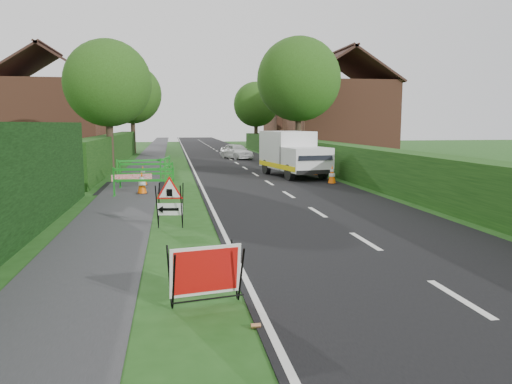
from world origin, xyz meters
TOP-DOWN VIEW (x-y plane):
  - ground at (0.00, 0.00)m, footprint 120.00×120.00m
  - road_surface at (2.50, 35.00)m, footprint 6.00×90.00m
  - footpath at (-3.00, 35.00)m, footprint 2.00×90.00m
  - hedge_west_far at (-5.00, 22.00)m, footprint 1.00×24.00m
  - hedge_east at (6.50, 16.00)m, footprint 1.20×50.00m
  - house_west at (-10.00, 30.00)m, footprint 7.50×7.40m
  - house_east_a at (11.00, 28.00)m, footprint 7.50×7.40m
  - house_east_b at (12.00, 42.00)m, footprint 7.50×7.40m
  - tree_nw at (-4.60, 18.00)m, footprint 4.40×4.40m
  - tree_ne at (6.40, 22.00)m, footprint 5.20×5.20m
  - tree_fw at (-4.60, 34.00)m, footprint 4.80×4.80m
  - tree_fe at (6.40, 38.00)m, footprint 4.20×4.20m
  - red_rect_sign at (-1.04, -2.13)m, footprint 1.05×0.75m
  - triangle_sign at (-1.57, 3.01)m, footprint 0.81×0.81m
  - works_van at (4.07, 13.94)m, footprint 2.54×4.83m
  - traffic_cone_0 at (5.00, 10.85)m, footprint 0.38×0.38m
  - traffic_cone_1 at (5.38, 14.24)m, footprint 0.38×0.38m
  - traffic_cone_2 at (5.00, 15.83)m, footprint 0.38×0.38m
  - traffic_cone_3 at (-2.53, 9.11)m, footprint 0.38×0.38m
  - traffic_cone_4 at (-2.63, 11.64)m, footprint 0.38×0.38m
  - ped_barrier_0 at (-2.43, 8.52)m, footprint 2.09×0.57m
  - ped_barrier_1 at (-2.45, 10.86)m, footprint 2.08×0.49m
  - ped_barrier_2 at (-2.74, 12.74)m, footprint 2.09×0.77m
  - ped_barrier_3 at (-1.77, 13.74)m, footprint 0.73×2.09m
  - redwhite_plank at (-2.97, 10.48)m, footprint 1.48×0.31m
  - litter_can at (-0.50, -3.01)m, footprint 0.12×0.07m
  - hatchback_car at (2.98, 25.87)m, footprint 2.27×3.43m

SIDE VIEW (x-z plane):
  - ground at x=0.00m, z-range 0.00..0.00m
  - hedge_west_far at x=-5.00m, z-range -0.90..0.90m
  - hedge_east at x=6.50m, z-range -0.75..0.75m
  - redwhite_plank at x=-2.97m, z-range -0.12..0.12m
  - litter_can at x=-0.50m, z-range -0.03..0.03m
  - road_surface at x=2.50m, z-range -0.01..0.01m
  - footpath at x=-3.00m, z-range -0.01..0.02m
  - traffic_cone_0 at x=5.00m, z-range 0.00..0.79m
  - traffic_cone_1 at x=5.38m, z-range 0.00..0.79m
  - traffic_cone_2 at x=5.00m, z-range 0.00..0.79m
  - traffic_cone_3 at x=-2.53m, z-range 0.00..0.79m
  - traffic_cone_4 at x=-2.63m, z-range 0.00..0.79m
  - red_rect_sign at x=-1.04m, z-range 0.06..0.88m
  - hatchback_car at x=2.98m, z-range 0.00..1.09m
  - ped_barrier_0 at x=-2.43m, z-range 0.13..1.13m
  - ped_barrier_1 at x=-2.45m, z-range 0.13..1.13m
  - ped_barrier_2 at x=-2.74m, z-range 0.13..1.13m
  - ped_barrier_3 at x=-1.77m, z-range 0.13..1.13m
  - triangle_sign at x=-1.57m, z-range 0.21..1.26m
  - works_van at x=4.07m, z-range 0.06..2.16m
  - house_west at x=-10.00m, z-range -1.04..6.84m
  - house_east_a at x=11.00m, z-range -1.04..6.84m
  - house_east_b at x=12.00m, z-range -1.04..6.84m
  - tree_fe at x=6.40m, z-range 1.05..7.39m
  - tree_nw at x=-4.60m, z-range 1.13..7.83m
  - tree_fw at x=-4.60m, z-range 1.21..8.45m
  - tree_ne at x=6.40m, z-range 1.28..9.07m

